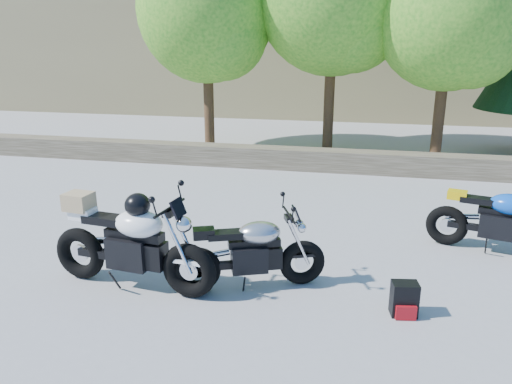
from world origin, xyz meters
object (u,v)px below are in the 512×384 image
(white_bike, at_px, (130,242))
(blue_bike, at_px, (500,222))
(backpack, at_px, (404,300))
(silver_bike, at_px, (252,253))

(white_bike, distance_m, blue_bike, 5.20)
(blue_bike, bearing_deg, backpack, -109.45)
(white_bike, relative_size, blue_bike, 1.15)
(blue_bike, relative_size, backpack, 4.98)
(white_bike, bearing_deg, blue_bike, 30.61)
(backpack, bearing_deg, white_bike, 170.97)
(silver_bike, relative_size, backpack, 4.64)
(silver_bike, xyz_separation_m, white_bike, (-1.47, -0.30, 0.15))
(white_bike, relative_size, backpack, 5.73)
(silver_bike, height_order, blue_bike, blue_bike)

